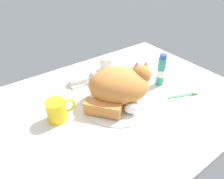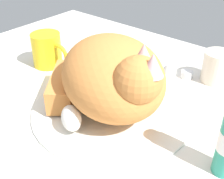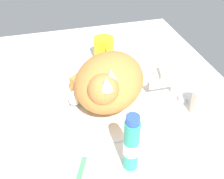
# 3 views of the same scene
# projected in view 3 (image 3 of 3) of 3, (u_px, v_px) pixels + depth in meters

# --- Properties ---
(ground_plane) EXTENTS (1.10, 0.83, 0.03)m
(ground_plane) POSITION_uv_depth(u_px,v_px,m) (110.00, 107.00, 0.87)
(ground_plane) COLOR silver
(sink_basin) EXTENTS (0.33, 0.33, 0.01)m
(sink_basin) POSITION_uv_depth(u_px,v_px,m) (110.00, 102.00, 0.86)
(sink_basin) COLOR silver
(sink_basin) RESTS_ON ground_plane
(faucet) EXTENTS (0.13, 0.11, 0.05)m
(faucet) POSITION_uv_depth(u_px,v_px,m) (171.00, 86.00, 0.89)
(faucet) COLOR silver
(faucet) RESTS_ON ground_plane
(cat) EXTENTS (0.32, 0.30, 0.16)m
(cat) POSITION_uv_depth(u_px,v_px,m) (108.00, 82.00, 0.81)
(cat) COLOR #D17F3D
(cat) RESTS_ON sink_basin
(coffee_mug) EXTENTS (0.12, 0.07, 0.09)m
(coffee_mug) POSITION_uv_depth(u_px,v_px,m) (104.00, 49.00, 1.04)
(coffee_mug) COLOR yellow
(coffee_mug) RESTS_ON ground_plane
(rinse_cup) EXTENTS (0.07, 0.07, 0.07)m
(rinse_cup) POSITION_uv_depth(u_px,v_px,m) (203.00, 102.00, 0.81)
(rinse_cup) COLOR silver
(rinse_cup) RESTS_ON ground_plane
(soap_dish) EXTENTS (0.09, 0.06, 0.01)m
(soap_dish) POSITION_uv_depth(u_px,v_px,m) (165.00, 77.00, 0.96)
(soap_dish) COLOR white
(soap_dish) RESTS_ON ground_plane
(soap_bar) EXTENTS (0.08, 0.06, 0.02)m
(soap_bar) POSITION_uv_depth(u_px,v_px,m) (166.00, 73.00, 0.95)
(soap_bar) COLOR white
(soap_bar) RESTS_ON soap_dish
(toothpaste_bottle) EXTENTS (0.04, 0.04, 0.16)m
(toothpaste_bottle) POSITION_uv_depth(u_px,v_px,m) (131.00, 144.00, 0.63)
(toothpaste_bottle) COLOR teal
(toothpaste_bottle) RESTS_ON ground_plane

